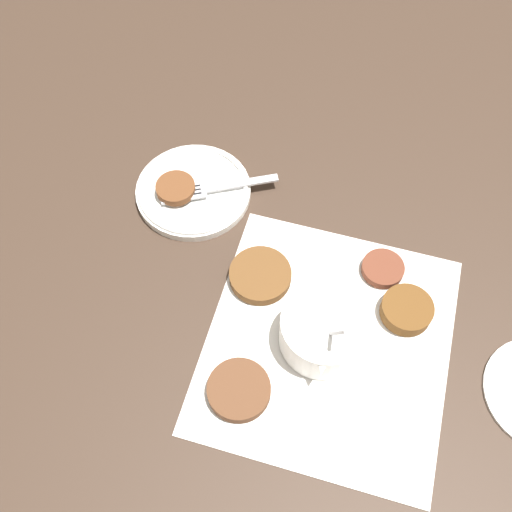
% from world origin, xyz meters
% --- Properties ---
extents(ground_plane, '(4.00, 4.00, 0.00)m').
position_xyz_m(ground_plane, '(0.00, 0.00, 0.00)').
color(ground_plane, '#38281E').
extents(napkin, '(0.38, 0.36, 0.00)m').
position_xyz_m(napkin, '(0.03, -0.00, 0.00)').
color(napkin, silver).
rests_on(napkin, ground_plane).
extents(sauce_bowl, '(0.12, 0.11, 0.11)m').
position_xyz_m(sauce_bowl, '(0.03, -0.01, 0.03)').
color(sauce_bowl, white).
rests_on(sauce_bowl, napkin).
extents(fritter_0, '(0.08, 0.08, 0.02)m').
position_xyz_m(fritter_0, '(0.11, -0.11, 0.01)').
color(fritter_0, brown).
rests_on(fritter_0, napkin).
extents(fritter_1, '(0.09, 0.09, 0.02)m').
position_xyz_m(fritter_1, '(-0.06, -0.10, 0.01)').
color(fritter_1, brown).
rests_on(fritter_1, napkin).
extents(fritter_2, '(0.06, 0.06, 0.01)m').
position_xyz_m(fritter_2, '(-0.09, 0.07, 0.01)').
color(fritter_2, brown).
rests_on(fritter_2, napkin).
extents(fritter_3, '(0.07, 0.07, 0.02)m').
position_xyz_m(fritter_3, '(-0.03, 0.10, 0.01)').
color(fritter_3, brown).
rests_on(fritter_3, napkin).
extents(serving_plate, '(0.17, 0.17, 0.02)m').
position_xyz_m(serving_plate, '(-0.19, -0.22, 0.01)').
color(serving_plate, white).
rests_on(serving_plate, ground_plane).
extents(fritter_on_plate, '(0.06, 0.06, 0.01)m').
position_xyz_m(fritter_on_plate, '(-0.18, -0.24, 0.03)').
color(fritter_on_plate, brown).
rests_on(fritter_on_plate, serving_plate).
extents(fork, '(0.08, 0.18, 0.00)m').
position_xyz_m(fork, '(-0.19, -0.20, 0.02)').
color(fork, silver).
rests_on(fork, serving_plate).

